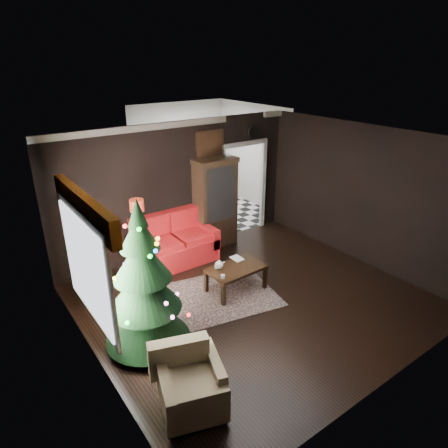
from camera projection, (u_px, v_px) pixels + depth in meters
floor at (254, 300)px, 7.05m from camera, size 5.50×5.50×0.00m
ceiling at (259, 141)px, 5.95m from camera, size 5.50×5.50×0.00m
wall_back at (179, 189)px, 8.36m from camera, size 5.50×0.00×5.50m
wall_front at (395, 297)px, 4.63m from camera, size 5.50×0.00×5.50m
wall_left at (89, 278)px, 5.02m from camera, size 0.00×5.50×5.50m
wall_right at (362, 195)px, 7.98m from camera, size 0.00×5.50×5.50m
doorway at (243, 190)px, 9.41m from camera, size 1.10×0.10×2.10m
left_window at (86, 268)px, 5.17m from camera, size 0.05×1.60×1.40m
valance at (83, 207)px, 4.89m from camera, size 0.12×2.10×0.35m
kitchen_floor at (208, 212)px, 10.95m from camera, size 3.00×3.00×0.00m
kitchen_window at (179, 142)px, 11.36m from camera, size 0.70×0.06×0.70m
rug at (215, 297)px, 7.13m from camera, size 2.39×1.93×0.01m
loveseat at (175, 240)px, 8.17m from camera, size 1.70×0.90×1.00m
curio_cabinet at (215, 205)px, 8.77m from camera, size 0.90×0.45×1.90m
floor_lamp at (140, 241)px, 7.33m from camera, size 0.33×0.33×1.63m
christmas_tree at (144, 284)px, 5.56m from camera, size 1.55×1.55×2.36m
armchair at (191, 381)px, 4.69m from camera, size 0.98×0.98×0.80m
coffee_table at (236, 279)px, 7.25m from camera, size 1.04×0.65×0.46m
teapot at (219, 265)px, 7.09m from camera, size 0.18×0.18×0.16m
cup_a at (216, 267)px, 7.13m from camera, size 0.08×0.08×0.06m
cup_b at (223, 277)px, 6.81m from camera, size 0.09×0.09×0.06m
book at (233, 254)px, 7.36m from camera, size 0.18×0.02×0.25m
wall_clock at (254, 132)px, 8.99m from camera, size 0.32×0.32×0.06m
painting at (210, 144)px, 8.40m from camera, size 0.62×0.05×0.52m
kitchen_counter at (185, 186)px, 11.67m from camera, size 1.80×0.60×0.90m
kitchen_table at (205, 205)px, 10.41m from camera, size 0.70×0.70×0.75m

